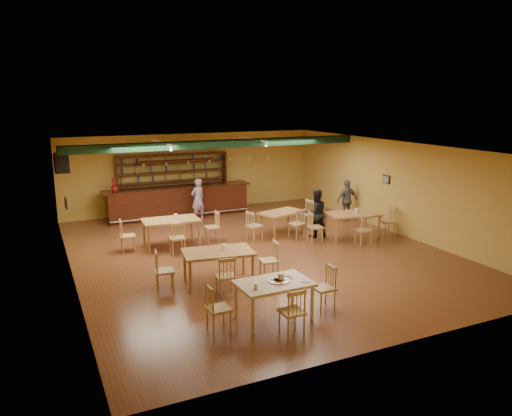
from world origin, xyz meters
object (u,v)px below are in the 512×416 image
dining_table_d (352,226)px  near_table (274,301)px  bar_counter (179,202)px  patron_right_a (316,213)px  dining_table_a (171,233)px  dining_table_c (218,267)px  patron_bar (198,199)px  dining_table_b (281,222)px

dining_table_d → near_table: size_ratio=1.10×
bar_counter → near_table: (-0.72, -9.26, -0.17)m
bar_counter → near_table: bearing=-94.4°
patron_right_a → bar_counter: bearing=-50.5°
dining_table_a → patron_right_a: bearing=-9.4°
bar_counter → patron_right_a: 5.51m
dining_table_c → near_table: (0.33, -2.26, -0.02)m
patron_bar → dining_table_c: bearing=54.8°
dining_table_a → dining_table_d: bearing=-13.7°
bar_counter → patron_bar: 0.98m
dining_table_a → patron_bar: 3.26m
bar_counter → patron_right_a: (3.19, -4.49, 0.20)m
dining_table_c → bar_counter: bearing=89.5°
dining_table_c → dining_table_d: dining_table_c is taller
dining_table_a → dining_table_c: dining_table_a is taller
dining_table_b → dining_table_d: (1.76, -1.43, 0.04)m
bar_counter → dining_table_c: size_ratio=3.35×
dining_table_a → dining_table_c: bearing=-84.3°
dining_table_b → patron_right_a: size_ratio=0.95×
dining_table_d → near_table: bearing=-131.5°
patron_bar → patron_right_a: (2.71, -3.66, 0.00)m
bar_counter → dining_table_a: bearing=-109.4°
dining_table_a → patron_right_a: 4.56m
bar_counter → dining_table_a: (-1.25, -3.56, -0.15)m
dining_table_b → bar_counter: bearing=106.7°
near_table → patron_bar: bearing=81.0°
bar_counter → dining_table_c: bearing=-98.5°
dining_table_d → dining_table_a: bearing=172.0°
dining_table_b → patron_bar: (-1.91, 2.86, 0.40)m
bar_counter → dining_table_b: bar_counter is taller
dining_table_d → patron_right_a: bearing=154.8°
near_table → patron_right_a: bearing=49.8°
dining_table_b → dining_table_d: size_ratio=0.90×
patron_bar → patron_right_a: size_ratio=0.99×
bar_counter → dining_table_a: 3.78m
dining_table_b → dining_table_d: 2.27m
bar_counter → dining_table_a: size_ratio=3.32×
dining_table_b → dining_table_c: (-3.44, -3.32, 0.05)m
patron_bar → dining_table_d: bearing=109.3°
bar_counter → dining_table_b: size_ratio=3.78×
dining_table_a → patron_bar: size_ratio=1.08×
dining_table_b → dining_table_a: bearing=161.8°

